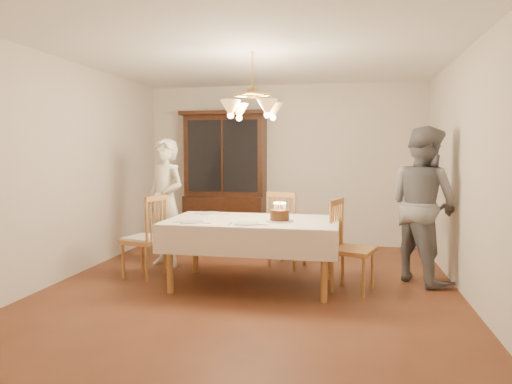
% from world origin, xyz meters
% --- Properties ---
extents(ground, '(5.00, 5.00, 0.00)m').
position_xyz_m(ground, '(0.00, 0.00, 0.00)').
color(ground, '#522817').
rests_on(ground, ground).
extents(room_shell, '(5.00, 5.00, 5.00)m').
position_xyz_m(room_shell, '(0.00, 0.00, 1.58)').
color(room_shell, white).
rests_on(room_shell, ground).
extents(dining_table, '(1.90, 1.10, 0.76)m').
position_xyz_m(dining_table, '(0.00, 0.00, 0.68)').
color(dining_table, '#99602C').
rests_on(dining_table, ground).
extents(china_hutch, '(1.38, 0.54, 2.16)m').
position_xyz_m(china_hutch, '(-0.92, 2.25, 1.04)').
color(china_hutch, black).
rests_on(china_hutch, ground).
extents(chair_far_side, '(0.55, 0.53, 1.00)m').
position_xyz_m(chair_far_side, '(0.27, 0.93, 0.44)').
color(chair_far_side, '#99602C').
rests_on(chair_far_side, ground).
extents(chair_left_end, '(0.51, 0.52, 1.00)m').
position_xyz_m(chair_left_end, '(-1.35, 0.10, 0.45)').
color(chair_left_end, '#99602C').
rests_on(chair_left_end, ground).
extents(chair_right_end, '(0.53, 0.55, 1.00)m').
position_xyz_m(chair_right_end, '(1.09, 0.02, 0.44)').
color(chair_right_end, '#99602C').
rests_on(chair_right_end, ground).
extents(elderly_woman, '(0.73, 0.64, 1.69)m').
position_xyz_m(elderly_woman, '(-1.31, 0.68, 0.84)').
color(elderly_woman, silver).
rests_on(elderly_woman, ground).
extents(adult_in_grey, '(1.08, 1.11, 1.80)m').
position_xyz_m(adult_in_grey, '(1.90, 0.58, 0.90)').
color(adult_in_grey, slate).
rests_on(adult_in_grey, ground).
extents(birthday_cake, '(0.30, 0.30, 0.21)m').
position_xyz_m(birthday_cake, '(0.32, -0.09, 0.82)').
color(birthday_cake, white).
rests_on(birthday_cake, dining_table).
extents(place_setting_near_left, '(0.40, 0.25, 0.02)m').
position_xyz_m(place_setting_near_left, '(-0.58, -0.34, 0.77)').
color(place_setting_near_left, white).
rests_on(place_setting_near_left, dining_table).
extents(place_setting_near_right, '(0.41, 0.27, 0.02)m').
position_xyz_m(place_setting_near_right, '(0.02, -0.34, 0.77)').
color(place_setting_near_right, white).
rests_on(place_setting_near_right, dining_table).
extents(place_setting_far_left, '(0.40, 0.26, 0.02)m').
position_xyz_m(place_setting_far_left, '(-0.58, 0.35, 0.77)').
color(place_setting_far_left, white).
rests_on(place_setting_far_left, dining_table).
extents(chandelier, '(0.62, 0.62, 0.73)m').
position_xyz_m(chandelier, '(-0.00, -0.00, 1.98)').
color(chandelier, '#BF8C3F').
rests_on(chandelier, ground).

